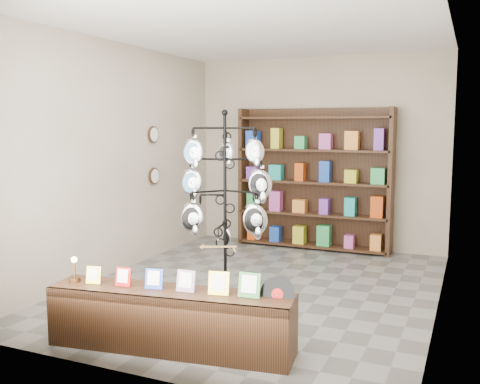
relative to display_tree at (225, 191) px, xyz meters
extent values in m
plane|color=slate|center=(0.21, 0.52, -1.21)|extent=(5.00, 5.00, 0.00)
plane|color=#B5A891|center=(0.21, 3.02, 0.29)|extent=(4.00, 0.00, 4.00)
plane|color=#B5A891|center=(0.21, -1.98, 0.29)|extent=(4.00, 0.00, 4.00)
plane|color=#B5A891|center=(-1.79, 0.52, 0.29)|extent=(0.00, 5.00, 5.00)
plane|color=#B5A891|center=(2.21, 0.52, 0.29)|extent=(0.00, 5.00, 5.00)
plane|color=white|center=(0.21, 0.52, 1.79)|extent=(5.00, 5.00, 0.00)
cylinder|color=black|center=(0.00, 0.00, -1.20)|extent=(0.55, 0.55, 0.03)
cylinder|color=black|center=(0.00, 0.00, -0.19)|extent=(0.05, 0.05, 2.05)
sphere|color=black|center=(0.00, 0.00, 0.85)|extent=(0.07, 0.07, 0.07)
ellipsoid|color=silver|center=(-0.08, 0.20, -0.57)|extent=(0.11, 0.07, 0.21)
cube|color=#B7834C|center=(0.05, -0.29, -0.56)|extent=(0.36, 0.18, 0.04)
cube|color=black|center=(0.16, -1.45, -0.95)|extent=(2.18, 0.73, 0.53)
cube|color=yellow|center=(-0.56, -1.55, -0.61)|extent=(0.14, 0.07, 0.16)
cube|color=#AE0E0D|center=(-0.27, -1.51, -0.60)|extent=(0.15, 0.07, 0.17)
cube|color=#263FA5|center=(0.02, -1.47, -0.60)|extent=(0.16, 0.08, 0.18)
cube|color=#E54C33|center=(0.31, -1.43, -0.59)|extent=(0.17, 0.08, 0.18)
cube|color=yellow|center=(0.59, -1.39, -0.59)|extent=(0.18, 0.08, 0.19)
cube|color=#337233|center=(0.86, -1.35, -0.58)|extent=(0.19, 0.09, 0.20)
cylinder|color=black|center=(1.07, -1.27, -0.66)|extent=(0.30, 0.11, 0.29)
cylinder|color=#AE0E0D|center=(1.07, -1.27, -0.66)|extent=(0.10, 0.04, 0.10)
cylinder|color=#4B2E15|center=(-0.76, -1.58, -0.67)|extent=(0.10, 0.10, 0.04)
cylinder|color=#4B2E15|center=(-0.76, -1.58, -0.58)|extent=(0.02, 0.02, 0.14)
sphere|color=#FFBF59|center=(-0.76, -1.58, -0.48)|extent=(0.05, 0.05, 0.05)
cube|color=black|center=(0.21, 2.96, -0.11)|extent=(2.40, 0.04, 2.20)
cube|color=black|center=(-0.97, 2.80, -0.11)|extent=(0.06, 0.36, 2.20)
cube|color=black|center=(1.39, 2.80, -0.11)|extent=(0.06, 0.36, 2.20)
cube|color=black|center=(0.21, 2.80, -1.16)|extent=(2.36, 0.36, 0.04)
cube|color=black|center=(0.21, 2.80, -0.66)|extent=(2.36, 0.36, 0.03)
cube|color=black|center=(0.21, 2.80, -0.16)|extent=(2.36, 0.36, 0.04)
cube|color=black|center=(0.21, 2.80, 0.34)|extent=(2.36, 0.36, 0.04)
cube|color=black|center=(0.21, 2.80, 0.84)|extent=(2.36, 0.36, 0.04)
cylinder|color=black|center=(-1.76, 1.32, 0.59)|extent=(0.03, 0.24, 0.24)
cylinder|color=black|center=(-1.76, 1.32, -0.01)|extent=(0.03, 0.24, 0.24)
camera|label=1|loc=(2.48, -5.26, 0.70)|focal=40.00mm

